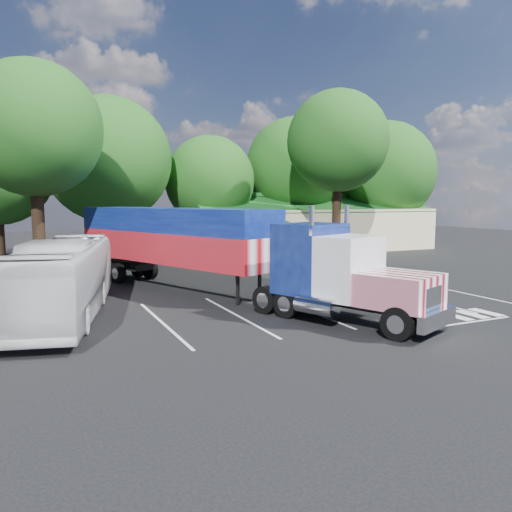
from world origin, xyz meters
name	(u,v)px	position (x,y,z in m)	size (l,w,h in m)	color
ground	(249,288)	(0.00, 0.00, 0.00)	(120.00, 120.00, 0.00)	black
event_hall	(302,227)	(13.74, 17.81, 2.21)	(24.20, 14.12, 5.55)	beige
tree_row_c	(108,160)	(-5.00, 16.20, 8.04)	(10.00, 10.00, 13.05)	black
tree_row_d	(210,181)	(4.00, 17.50, 6.58)	(8.00, 8.00, 10.60)	black
tree_row_e	(295,167)	(13.00, 18.00, 8.09)	(9.60, 9.60, 12.90)	black
tree_row_f	(385,172)	(23.00, 16.80, 7.79)	(10.40, 10.40, 13.00)	black
tree_near_left	(34,129)	(-10.50, 6.00, 8.81)	(7.60, 7.60, 12.65)	black
tree_near_right	(338,141)	(11.50, 8.50, 9.46)	(8.00, 8.00, 13.50)	black
semi_truck	(207,244)	(-2.79, -1.08, 2.63)	(11.00, 21.54, 4.65)	black
woman	(333,287)	(1.60, -6.00, 0.89)	(0.65, 0.43, 1.78)	black
bicycle	(247,268)	(1.80, 4.32, 0.49)	(0.65, 1.87, 0.98)	black
tour_bus	(64,279)	(-9.85, -3.20, 1.62)	(2.73, 11.66, 3.25)	silver
silver_sedan	(327,248)	(12.00, 10.50, 0.79)	(1.67, 4.78, 1.57)	#A1A4A9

